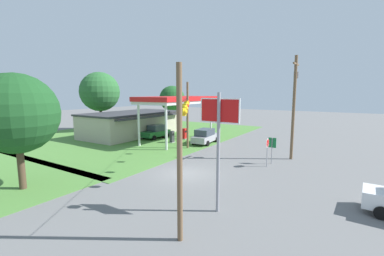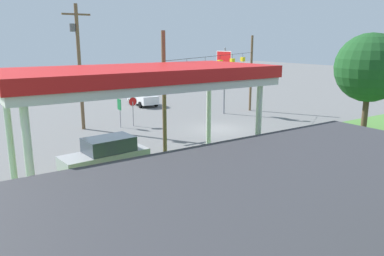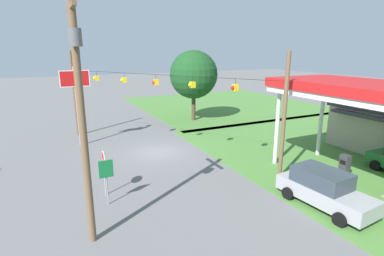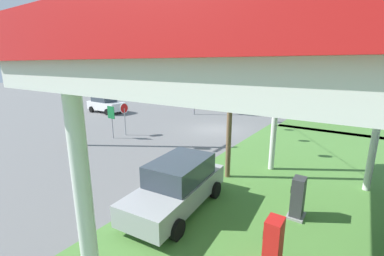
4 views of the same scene
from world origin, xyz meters
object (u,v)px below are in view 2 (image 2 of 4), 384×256
(fuel_pump_far, at_px, (115,184))
(route_sign, at_px, (120,107))
(car_on_crossroad, at_px, (142,96))
(utility_pole_main, at_px, (79,61))
(fuel_pump_near, at_px, (171,172))
(gas_station_canopy, at_px, (141,79))
(car_at_pumps_front, at_px, (106,154))
(gas_station_store, at_px, (283,236))
(car_at_pumps_rear, at_px, (188,202))
(stop_sign_roadside, at_px, (133,105))
(stop_sign_overhead, at_px, (224,67))
(tree_west_verge, at_px, (370,68))

(fuel_pump_far, xyz_separation_m, route_sign, (-6.01, -13.57, 0.99))
(route_sign, bearing_deg, fuel_pump_far, 66.11)
(car_on_crossroad, relative_size, utility_pole_main, 0.48)
(fuel_pump_near, bearing_deg, car_on_crossroad, -113.09)
(gas_station_canopy, height_order, car_at_pumps_front, gas_station_canopy)
(car_at_pumps_front, height_order, route_sign, route_sign)
(gas_station_store, relative_size, utility_pole_main, 1.48)
(fuel_pump_near, distance_m, car_on_crossroad, 24.67)
(gas_station_canopy, distance_m, car_on_crossroad, 25.65)
(car_at_pumps_front, relative_size, car_at_pumps_rear, 1.11)
(car_on_crossroad, height_order, stop_sign_roadside, stop_sign_roadside)
(car_at_pumps_front, bearing_deg, stop_sign_overhead, -153.38)
(gas_station_canopy, bearing_deg, stop_sign_overhead, -138.73)
(gas_station_canopy, height_order, route_sign, gas_station_canopy)
(car_at_pumps_rear, bearing_deg, stop_sign_overhead, 51.36)
(fuel_pump_far, distance_m, route_sign, 14.87)
(car_at_pumps_rear, distance_m, utility_pole_main, 19.25)
(fuel_pump_near, xyz_separation_m, route_sign, (-3.10, -13.57, 0.99))
(car_at_pumps_rear, height_order, tree_west_verge, tree_west_verge)
(route_sign, xyz_separation_m, tree_west_verge, (-15.16, 12.38, 3.36))
(utility_pole_main, bearing_deg, car_at_pumps_front, 78.84)
(car_on_crossroad, relative_size, stop_sign_overhead, 0.73)
(gas_station_store, distance_m, stop_sign_roadside, 22.92)
(car_at_pumps_rear, height_order, stop_sign_roadside, stop_sign_roadside)
(gas_station_canopy, bearing_deg, utility_pole_main, -96.89)
(fuel_pump_far, bearing_deg, car_at_pumps_rear, 109.90)
(gas_station_store, distance_m, car_at_pumps_rear, 4.88)
(gas_station_canopy, height_order, tree_west_verge, tree_west_verge)
(fuel_pump_far, relative_size, utility_pole_main, 0.16)
(fuel_pump_near, relative_size, car_on_crossroad, 0.33)
(gas_station_store, height_order, fuel_pump_near, gas_station_store)
(fuel_pump_near, xyz_separation_m, utility_pole_main, (-0.32, -14.72, 4.79))
(car_at_pumps_rear, height_order, stop_sign_overhead, stop_sign_overhead)
(car_on_crossroad, distance_m, route_sign, 11.26)
(gas_station_canopy, relative_size, stop_sign_roadside, 4.77)
(fuel_pump_far, distance_m, stop_sign_roadside, 15.30)
(route_sign, bearing_deg, stop_sign_roadside, 175.59)
(route_sign, height_order, utility_pole_main, utility_pole_main)
(car_at_pumps_rear, relative_size, route_sign, 1.84)
(gas_station_store, bearing_deg, car_on_crossroad, -109.57)
(stop_sign_roadside, xyz_separation_m, utility_pole_main, (3.93, -1.25, 3.70))
(route_sign, xyz_separation_m, utility_pole_main, (2.77, -1.16, 3.80))
(stop_sign_roadside, relative_size, route_sign, 1.04)
(car_on_crossroad, relative_size, route_sign, 1.95)
(fuel_pump_near, xyz_separation_m, car_on_crossroad, (-9.67, -22.69, 0.28))
(gas_station_canopy, relative_size, car_at_pumps_rear, 2.70)
(car_at_pumps_front, bearing_deg, tree_west_verge, 167.41)
(stop_sign_roadside, relative_size, tree_west_verge, 0.32)
(fuel_pump_far, bearing_deg, route_sign, -113.89)
(tree_west_verge, bearing_deg, fuel_pump_near, 3.73)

